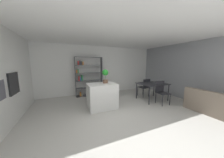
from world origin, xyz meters
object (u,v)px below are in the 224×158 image
object	(u,v)px
dining_chair_far	(145,86)
dining_table	(152,85)
built_in_oven	(14,83)
open_bookshelf	(87,76)
potted_plant_on_island	(105,75)
kitchen_island	(102,96)
dining_chair_near	(161,90)

from	to	relation	value
dining_chair_far	dining_table	bearing A→B (deg)	84.11
built_in_oven	open_bookshelf	distance (m)	2.91
built_in_oven	potted_plant_on_island	bearing A→B (deg)	0.59
built_in_oven	potted_plant_on_island	size ratio (longest dim) A/B	1.16
kitchen_island	potted_plant_on_island	world-z (taller)	potted_plant_on_island
built_in_oven	potted_plant_on_island	xyz separation A→B (m)	(2.68, 0.03, 0.11)
built_in_oven	dining_chair_near	distance (m)	4.98
built_in_oven	kitchen_island	distance (m)	2.61
kitchen_island	dining_chair_near	xyz separation A→B (m)	(2.40, -0.54, 0.09)
built_in_oven	dining_table	bearing A→B (deg)	-0.90
potted_plant_on_island	dining_chair_near	distance (m)	2.41
kitchen_island	potted_plant_on_island	xyz separation A→B (m)	(0.16, 0.07, 0.77)
dining_chair_near	dining_chair_far	bearing A→B (deg)	95.45
kitchen_island	dining_table	world-z (taller)	kitchen_island
built_in_oven	dining_chair_far	xyz separation A→B (m)	(4.91, 0.43, -0.59)
built_in_oven	dining_table	xyz separation A→B (m)	(4.91, -0.08, -0.42)
built_in_oven	potted_plant_on_island	distance (m)	2.68
dining_chair_far	dining_chair_near	bearing A→B (deg)	85.13
open_bookshelf	kitchen_island	bearing A→B (deg)	-83.44
built_in_oven	dining_chair_near	world-z (taller)	built_in_oven
dining_chair_near	dining_chair_far	xyz separation A→B (m)	(-0.00, 1.01, -0.02)
dining_table	dining_chair_far	xyz separation A→B (m)	(0.01, 0.51, -0.16)
potted_plant_on_island	dining_table	size ratio (longest dim) A/B	0.43
dining_table	kitchen_island	bearing A→B (deg)	179.18
potted_plant_on_island	dining_table	xyz separation A→B (m)	(2.22, -0.10, -0.53)
dining_table	dining_chair_near	bearing A→B (deg)	-88.93
kitchen_island	potted_plant_on_island	distance (m)	0.79
dining_chair_far	built_in_oven	bearing A→B (deg)	0.06
dining_chair_near	dining_chair_far	distance (m)	1.01
open_bookshelf	dining_chair_far	xyz separation A→B (m)	(2.60, -1.33, -0.49)
kitchen_island	open_bookshelf	bearing A→B (deg)	96.56
kitchen_island	dining_chair_far	xyz separation A→B (m)	(2.39, 0.47, 0.07)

